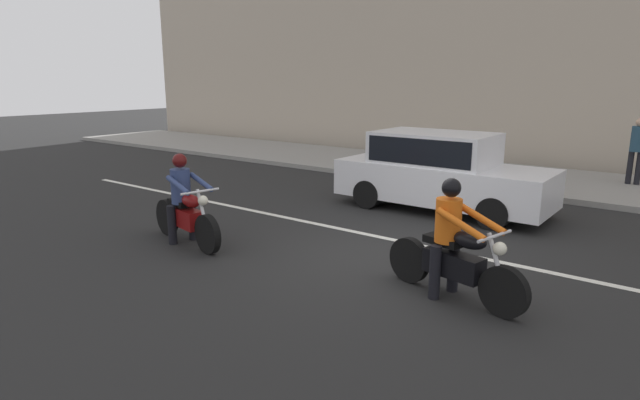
{
  "coord_description": "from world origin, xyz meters",
  "views": [
    {
      "loc": [
        4.15,
        -7.14,
        2.86
      ],
      "look_at": [
        -0.83,
        -0.63,
        0.96
      ],
      "focal_mm": 29.43,
      "sensor_mm": 36.0,
      "label": 1
    }
  ],
  "objects_px": {
    "pedestrian_bystander": "(637,146)",
    "parked_sedan_white": "(439,171)",
    "motorcycle_with_rider_denim_blue": "(185,208)",
    "motorcycle_with_rider_orange_stripe": "(453,251)"
  },
  "relations": [
    {
      "from": "motorcycle_with_rider_denim_blue",
      "to": "motorcycle_with_rider_orange_stripe",
      "type": "xyz_separation_m",
      "value": [
        4.72,
        0.62,
        0.01
      ]
    },
    {
      "from": "pedestrian_bystander",
      "to": "motorcycle_with_rider_orange_stripe",
      "type": "bearing_deg",
      "value": -95.35
    },
    {
      "from": "motorcycle_with_rider_denim_blue",
      "to": "motorcycle_with_rider_orange_stripe",
      "type": "relative_size",
      "value": 1.0
    },
    {
      "from": "pedestrian_bystander",
      "to": "parked_sedan_white",
      "type": "bearing_deg",
      "value": -120.95
    },
    {
      "from": "parked_sedan_white",
      "to": "pedestrian_bystander",
      "type": "height_order",
      "value": "pedestrian_bystander"
    },
    {
      "from": "motorcycle_with_rider_denim_blue",
      "to": "parked_sedan_white",
      "type": "xyz_separation_m",
      "value": [
        2.5,
        4.95,
        0.23
      ]
    },
    {
      "from": "motorcycle_with_rider_orange_stripe",
      "to": "pedestrian_bystander",
      "type": "xyz_separation_m",
      "value": [
        0.89,
        9.51,
        0.49
      ]
    },
    {
      "from": "motorcycle_with_rider_denim_blue",
      "to": "pedestrian_bystander",
      "type": "bearing_deg",
      "value": 61.04
    },
    {
      "from": "motorcycle_with_rider_orange_stripe",
      "to": "motorcycle_with_rider_denim_blue",
      "type": "bearing_deg",
      "value": -172.53
    },
    {
      "from": "parked_sedan_white",
      "to": "motorcycle_with_rider_orange_stripe",
      "type": "bearing_deg",
      "value": -62.85
    }
  ]
}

